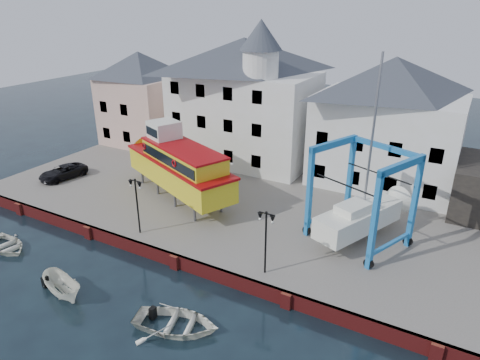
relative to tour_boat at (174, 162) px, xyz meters
The scene contains 14 objects.
ground 10.49m from the tour_boat, 53.29° to the right, with size 140.00×140.00×0.00m, color black.
hardstanding 7.46m from the tour_boat, 28.73° to the left, with size 44.00×22.00×1.00m, color #67625B.
quay_wall 10.24m from the tour_boat, 52.92° to the right, with size 44.00×0.47×1.00m.
building_pink 16.04m from the tour_boat, 140.08° to the left, with size 8.00×7.00×10.30m.
building_white_main 11.17m from the tour_boat, 84.86° to the left, with size 14.00×8.30×14.00m.
building_white_right 18.77m from the tour_boat, 37.05° to the left, with size 12.00×8.00×11.20m.
lamp_post_left 6.86m from the tour_boat, 74.59° to the right, with size 1.12×0.32×4.20m.
lamp_post_right 13.55m from the tour_boat, 29.21° to the right, with size 1.12×0.32×4.20m.
tour_boat is the anchor object (origin of this frame).
travel_lift 15.98m from the tour_boat, ahead, with size 7.20×8.55×12.65m.
van 11.79m from the tour_boat, 168.69° to the right, with size 2.02×4.38×1.22m, color black.
motorboat_a 14.02m from the tour_boat, 82.88° to the right, with size 1.38×3.67×1.42m, color white.
motorboat_b 15.95m from the tour_boat, 52.92° to the right, with size 3.38×4.73×0.98m, color white.
motorboat_d 13.87m from the tour_boat, 117.82° to the right, with size 2.80×3.91×0.81m, color white.
Camera 1 is at (15.42, -18.75, 16.41)m, focal length 32.00 mm.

